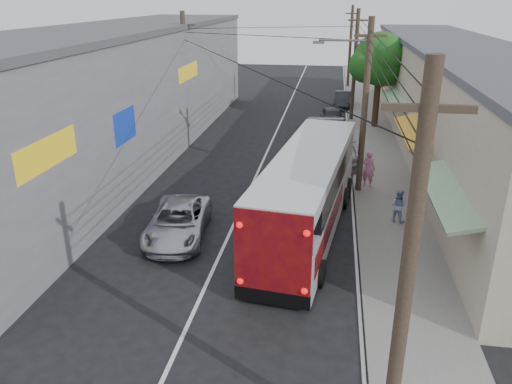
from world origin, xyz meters
TOP-DOWN VIEW (x-y plane):
  - ground at (0.00, 0.00)m, footprint 120.00×120.00m
  - sidewalk at (6.50, 20.00)m, footprint 3.00×80.00m
  - building_right at (10.99, 22.00)m, footprint 7.09×40.00m
  - building_left at (-8.50, 18.00)m, footprint 7.20×36.00m
  - utility_poles at (3.13, 20.33)m, footprint 11.80×45.28m
  - street_tree at (6.87, 26.02)m, footprint 4.40×4.00m
  - coach_bus at (3.01, 8.41)m, footprint 3.75×11.48m
  - jeepney at (-1.91, 7.06)m, footprint 2.67×4.91m
  - parked_suv at (3.80, 18.00)m, footprint 3.40×6.65m
  - parked_car_mid at (3.80, 25.84)m, footprint 1.97×4.10m
  - parked_car_far at (4.60, 32.84)m, footprint 1.54×3.97m
  - pedestrian_near at (5.65, 13.57)m, footprint 0.76×0.65m
  - pedestrian_far at (6.64, 9.58)m, footprint 0.86×0.80m

SIDE VIEW (x-z plane):
  - ground at x=0.00m, z-range 0.00..0.00m
  - sidewalk at x=6.50m, z-range 0.00..0.12m
  - parked_car_far at x=4.60m, z-range 0.00..1.29m
  - jeepney at x=-1.91m, z-range 0.00..1.31m
  - parked_car_mid at x=3.80m, z-range 0.00..1.35m
  - pedestrian_far at x=6.64m, z-range 0.12..1.52m
  - parked_suv at x=3.80m, z-range 0.00..1.85m
  - pedestrian_near at x=5.65m, z-range 0.12..1.89m
  - coach_bus at x=3.01m, z-range 0.06..3.31m
  - building_right at x=10.99m, z-range 0.03..6.28m
  - building_left at x=-8.50m, z-range 0.03..7.28m
  - utility_poles at x=3.13m, z-range 0.13..8.13m
  - street_tree at x=6.87m, z-range 1.37..7.97m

